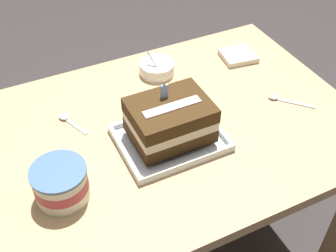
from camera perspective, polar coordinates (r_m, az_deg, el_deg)
ground_plane at (r=1.80m, az=-0.18°, el=-16.33°), size 8.00×8.00×0.00m
dining_table at (r=1.33m, az=-0.24°, el=-3.05°), size 1.15×0.80×0.68m
foil_tray at (r=1.22m, az=0.26°, el=-1.75°), size 0.29×0.23×0.02m
birthday_cake at (r=1.17m, az=0.27°, el=0.81°), size 0.22×0.17×0.16m
bowl_stack at (r=1.47m, az=-1.48°, el=7.70°), size 0.12×0.12×0.09m
ice_cream_tub at (r=1.09m, az=-14.08°, el=-7.41°), size 0.14×0.14×0.10m
serving_spoon_near_tray at (r=1.32m, az=-13.42°, el=0.95°), size 0.06×0.12×0.01m
serving_spoon_by_bowls at (r=1.40m, az=14.66°, el=3.51°), size 0.11×0.12×0.01m
napkin_pile at (r=1.57m, az=9.34°, el=9.21°), size 0.13×0.12×0.02m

